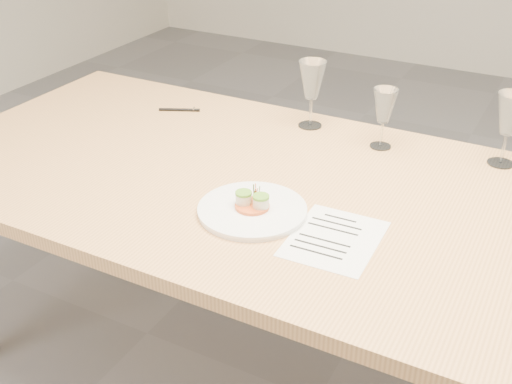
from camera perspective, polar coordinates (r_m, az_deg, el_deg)
The scene contains 7 objects.
dining_table at distance 1.72m, azimuth 6.54°, elevation -2.30°, with size 2.40×1.00×0.75m.
dinner_plate at distance 1.59m, azimuth -0.33°, elevation -1.52°, with size 0.27×0.27×0.07m.
recipe_sheet at distance 1.51m, azimuth 6.97°, elevation -4.13°, with size 0.21×0.26×0.00m.
ballpoint_pen at distance 2.21m, azimuth -6.81°, elevation 7.28°, with size 0.13×0.07×0.01m.
wine_glass_0 at distance 2.03m, azimuth 5.00°, elevation 9.79°, with size 0.09×0.09×0.22m.
wine_glass_1 at distance 1.92m, azimuth 11.34°, elevation 7.41°, with size 0.07×0.07×0.18m.
wine_glass_2 at distance 1.91m, azimuth 21.67°, elevation 6.33°, with size 0.09×0.09×0.21m.
Camera 1 is at (0.51, -1.37, 1.58)m, focal length 45.00 mm.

